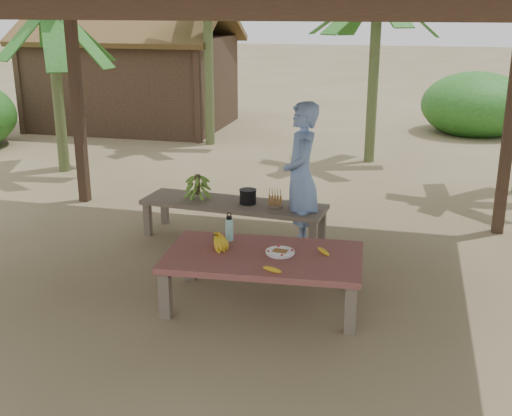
% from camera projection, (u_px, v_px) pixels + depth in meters
% --- Properties ---
extents(ground, '(80.00, 80.00, 0.00)m').
position_uv_depth(ground, '(228.00, 285.00, 6.44)').
color(ground, brown).
rests_on(ground, ground).
extents(work_table, '(1.86, 1.12, 0.50)m').
position_uv_depth(work_table, '(264.00, 261.00, 5.91)').
color(work_table, brown).
rests_on(work_table, ground).
extents(bench, '(2.24, 0.79, 0.45)m').
position_uv_depth(bench, '(234.00, 207.00, 7.61)').
color(bench, brown).
rests_on(bench, ground).
extents(ripe_banana_bunch, '(0.33, 0.31, 0.16)m').
position_uv_depth(ripe_banana_bunch, '(214.00, 241.00, 5.99)').
color(ripe_banana_bunch, yellow).
rests_on(ripe_banana_bunch, work_table).
extents(plate, '(0.27, 0.27, 0.04)m').
position_uv_depth(plate, '(280.00, 252.00, 5.88)').
color(plate, white).
rests_on(plate, work_table).
extents(loose_banana_front, '(0.17, 0.05, 0.04)m').
position_uv_depth(loose_banana_front, '(272.00, 270.00, 5.49)').
color(loose_banana_front, yellow).
rests_on(loose_banana_front, work_table).
extents(loose_banana_side, '(0.16, 0.14, 0.04)m').
position_uv_depth(loose_banana_side, '(324.00, 251.00, 5.90)').
color(loose_banana_side, yellow).
rests_on(loose_banana_side, work_table).
extents(water_flask, '(0.08, 0.08, 0.28)m').
position_uv_depth(water_flask, '(229.00, 229.00, 6.21)').
color(water_flask, '#40C8B9').
rests_on(water_flask, work_table).
extents(green_banana_stalk, '(0.30, 0.30, 0.32)m').
position_uv_depth(green_banana_stalk, '(198.00, 186.00, 7.69)').
color(green_banana_stalk, '#598C2D').
rests_on(green_banana_stalk, bench).
extents(cooking_pot, '(0.19, 0.19, 0.16)m').
position_uv_depth(cooking_pot, '(248.00, 197.00, 7.53)').
color(cooking_pot, black).
rests_on(cooking_pot, bench).
extents(skewer_rack, '(0.19, 0.10, 0.24)m').
position_uv_depth(skewer_rack, '(275.00, 198.00, 7.35)').
color(skewer_rack, '#A57F47').
rests_on(skewer_rack, bench).
extents(woman, '(0.53, 0.69, 1.69)m').
position_uv_depth(woman, '(301.00, 177.00, 7.20)').
color(woman, '#6D8CCF').
rests_on(woman, ground).
extents(hut, '(4.40, 3.43, 2.85)m').
position_uv_depth(hut, '(135.00, 77.00, 14.53)').
color(hut, black).
rests_on(hut, ground).
extents(banana_plant_n, '(1.80, 1.80, 3.20)m').
position_uv_depth(banana_plant_n, '(377.00, 3.00, 10.68)').
color(banana_plant_n, '#596638').
rests_on(banana_plant_n, ground).
extents(banana_plant_w, '(1.80, 1.80, 2.85)m').
position_uv_depth(banana_plant_w, '(51.00, 26.00, 10.14)').
color(banana_plant_w, '#596638').
rests_on(banana_plant_w, ground).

